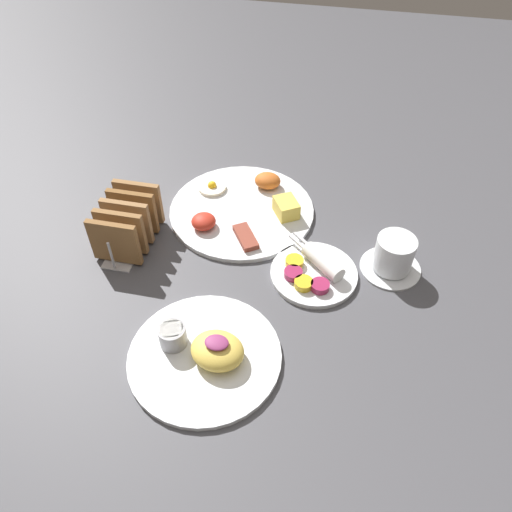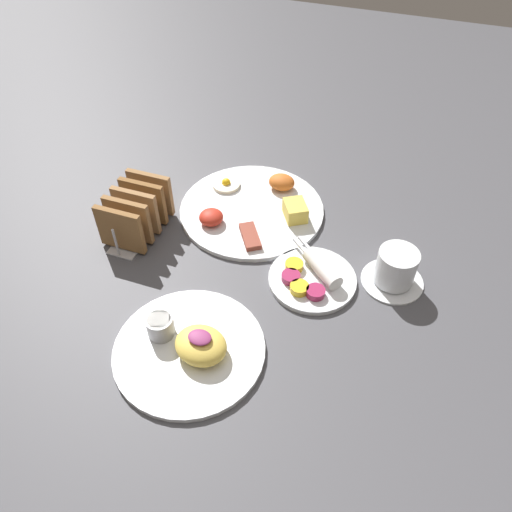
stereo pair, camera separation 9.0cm
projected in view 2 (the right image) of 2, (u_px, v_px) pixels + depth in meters
The scene contains 6 objects.
ground_plane at pixel (226, 272), 0.99m from camera, with size 3.00×3.00×0.00m, color #47474C.
plate_breakfast at pixel (254, 208), 1.11m from camera, with size 0.32×0.32×0.05m.
plate_condiments at pixel (312, 277), 0.96m from camera, with size 0.17×0.17×0.04m.
plate_foreground at pixel (190, 346), 0.85m from camera, with size 0.26×0.26×0.06m.
toast_rack at pixel (136, 212), 1.04m from camera, with size 0.10×0.18×0.10m.
coffee_cup at pixel (395, 269), 0.94m from camera, with size 0.12×0.12×0.08m.
Camera 2 is at (0.28, -0.61, 0.73)m, focal length 35.00 mm.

